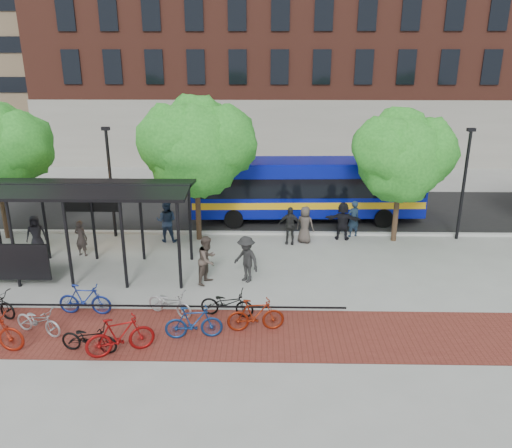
{
  "coord_description": "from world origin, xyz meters",
  "views": [
    {
      "loc": [
        0.11,
        -18.4,
        8.14
      ],
      "look_at": [
        -0.3,
        0.81,
        1.6
      ],
      "focal_mm": 35.0,
      "sensor_mm": 36.0,
      "label": 1
    }
  ],
  "objects_px": {
    "bus_shelter": "(48,198)",
    "bike_6": "(170,303)",
    "tree_b": "(198,143)",
    "bike_8": "(227,303)",
    "bike_9": "(256,315)",
    "bus": "(307,186)",
    "bike_2": "(38,321)",
    "pedestrian_0": "(36,234)",
    "pedestrian_9": "(246,259)",
    "tree_c": "(403,153)",
    "pedestrian_5": "(343,221)",
    "pedestrian_2": "(166,221)",
    "pedestrian_7": "(353,219)",
    "pedestrian_8": "(207,260)",
    "pedestrian_6": "(305,225)",
    "pedestrian_4": "(290,225)",
    "bike_4": "(89,338)",
    "bike_3": "(85,299)",
    "bike_5": "(120,336)",
    "pedestrian_1": "(81,238)",
    "bike_7": "(194,323)",
    "lamp_post_left": "(110,180)"
  },
  "relations": [
    {
      "from": "bus_shelter",
      "to": "bike_6",
      "type": "relative_size",
      "value": 6.37
    },
    {
      "from": "bike_6",
      "to": "bike_9",
      "type": "height_order",
      "value": "bike_9"
    },
    {
      "from": "tree_b",
      "to": "bike_2",
      "type": "distance_m",
      "value": 10.15
    },
    {
      "from": "pedestrian_2",
      "to": "pedestrian_6",
      "type": "xyz_separation_m",
      "value": [
        6.29,
        -0.04,
        -0.13
      ]
    },
    {
      "from": "bus_shelter",
      "to": "pedestrian_0",
      "type": "distance_m",
      "value": 3.4
    },
    {
      "from": "bike_2",
      "to": "pedestrian_8",
      "type": "xyz_separation_m",
      "value": [
        4.77,
        3.73,
        0.49
      ]
    },
    {
      "from": "pedestrian_8",
      "to": "pedestrian_7",
      "type": "bearing_deg",
      "value": -24.05
    },
    {
      "from": "bike_6",
      "to": "bike_5",
      "type": "bearing_deg",
      "value": -179.23
    },
    {
      "from": "tree_b",
      "to": "bike_8",
      "type": "bearing_deg",
      "value": -76.34
    },
    {
      "from": "bus",
      "to": "pedestrian_4",
      "type": "relative_size",
      "value": 6.77
    },
    {
      "from": "bike_2",
      "to": "pedestrian_8",
      "type": "bearing_deg",
      "value": -31.71
    },
    {
      "from": "bike_6",
      "to": "pedestrian_7",
      "type": "relative_size",
      "value": 0.96
    },
    {
      "from": "pedestrian_2",
      "to": "pedestrian_7",
      "type": "distance_m",
      "value": 8.65
    },
    {
      "from": "tree_c",
      "to": "pedestrian_5",
      "type": "relative_size",
      "value": 3.33
    },
    {
      "from": "bike_4",
      "to": "bike_7",
      "type": "relative_size",
      "value": 0.97
    },
    {
      "from": "tree_b",
      "to": "pedestrian_8",
      "type": "xyz_separation_m",
      "value": [
        0.85,
        -4.72,
        -3.53
      ]
    },
    {
      "from": "bike_4",
      "to": "bike_8",
      "type": "bearing_deg",
      "value": -52.27
    },
    {
      "from": "bus",
      "to": "bike_2",
      "type": "bearing_deg",
      "value": -130.5
    },
    {
      "from": "bike_5",
      "to": "bus_shelter",
      "type": "bearing_deg",
      "value": 12.88
    },
    {
      "from": "pedestrian_4",
      "to": "pedestrian_6",
      "type": "bearing_deg",
      "value": 19.91
    },
    {
      "from": "bus",
      "to": "bike_5",
      "type": "bearing_deg",
      "value": -118.67
    },
    {
      "from": "pedestrian_5",
      "to": "bike_5",
      "type": "bearing_deg",
      "value": 61.93
    },
    {
      "from": "bike_2",
      "to": "pedestrian_6",
      "type": "bearing_deg",
      "value": -26.88
    },
    {
      "from": "pedestrian_6",
      "to": "bus",
      "type": "bearing_deg",
      "value": -70.67
    },
    {
      "from": "tree_b",
      "to": "bus",
      "type": "xyz_separation_m",
      "value": [
        5.07,
        2.93,
        -2.66
      ]
    },
    {
      "from": "bike_9",
      "to": "pedestrian_7",
      "type": "bearing_deg",
      "value": -34.26
    },
    {
      "from": "bus_shelter",
      "to": "tree_b",
      "type": "height_order",
      "value": "tree_b"
    },
    {
      "from": "bus_shelter",
      "to": "bike_8",
      "type": "relative_size",
      "value": 6.0
    },
    {
      "from": "bike_3",
      "to": "pedestrian_6",
      "type": "bearing_deg",
      "value": -45.43
    },
    {
      "from": "tree_c",
      "to": "bike_4",
      "type": "bearing_deg",
      "value": -139.61
    },
    {
      "from": "pedestrian_0",
      "to": "pedestrian_4",
      "type": "bearing_deg",
      "value": -8.45
    },
    {
      "from": "pedestrian_4",
      "to": "pedestrian_8",
      "type": "xyz_separation_m",
      "value": [
        -3.23,
        -4.19,
        0.07
      ]
    },
    {
      "from": "pedestrian_0",
      "to": "pedestrian_5",
      "type": "height_order",
      "value": "pedestrian_5"
    },
    {
      "from": "tree_c",
      "to": "bike_9",
      "type": "relative_size",
      "value": 3.33
    },
    {
      "from": "bike_8",
      "to": "pedestrian_9",
      "type": "distance_m",
      "value": 2.76
    },
    {
      "from": "bike_9",
      "to": "bike_4",
      "type": "bearing_deg",
      "value": 97.74
    },
    {
      "from": "tree_c",
      "to": "bike_4",
      "type": "relative_size",
      "value": 3.5
    },
    {
      "from": "pedestrian_0",
      "to": "pedestrian_9",
      "type": "relative_size",
      "value": 0.92
    },
    {
      "from": "bike_5",
      "to": "bike_8",
      "type": "distance_m",
      "value": 3.64
    },
    {
      "from": "bus",
      "to": "pedestrian_7",
      "type": "distance_m",
      "value": 3.33
    },
    {
      "from": "pedestrian_1",
      "to": "pedestrian_7",
      "type": "relative_size",
      "value": 0.9
    },
    {
      "from": "tree_b",
      "to": "pedestrian_5",
      "type": "relative_size",
      "value": 3.63
    },
    {
      "from": "pedestrian_2",
      "to": "pedestrian_9",
      "type": "height_order",
      "value": "pedestrian_2"
    },
    {
      "from": "bus",
      "to": "bike_2",
      "type": "relative_size",
      "value": 6.96
    },
    {
      "from": "bike_2",
      "to": "bike_9",
      "type": "height_order",
      "value": "bike_9"
    },
    {
      "from": "pedestrian_7",
      "to": "bike_7",
      "type": "bearing_deg",
      "value": 29.66
    },
    {
      "from": "lamp_post_left",
      "to": "bike_9",
      "type": "height_order",
      "value": "lamp_post_left"
    },
    {
      "from": "bike_7",
      "to": "bike_8",
      "type": "height_order",
      "value": "bike_7"
    },
    {
      "from": "bike_8",
      "to": "bike_6",
      "type": "bearing_deg",
      "value": 97.4
    },
    {
      "from": "tree_c",
      "to": "pedestrian_7",
      "type": "distance_m",
      "value": 3.74
    }
  ]
}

